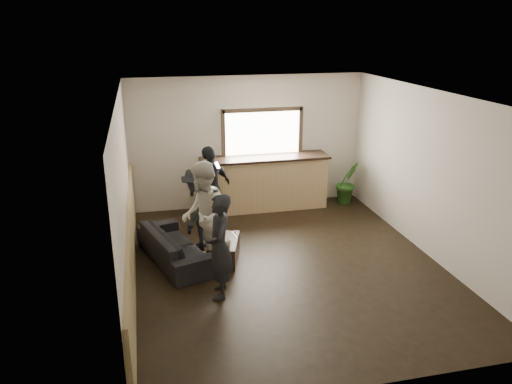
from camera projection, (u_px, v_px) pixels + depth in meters
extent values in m
cube|color=black|center=(286.00, 265.00, 8.29)|extent=(5.00, 6.00, 0.01)
cube|color=silver|center=(290.00, 96.00, 7.38)|extent=(5.00, 6.00, 0.01)
cube|color=#BEB5A7|center=(248.00, 142.00, 10.60)|extent=(5.00, 0.01, 2.80)
cube|color=#BEB5A7|center=(372.00, 275.00, 5.07)|extent=(5.00, 0.01, 2.80)
cube|color=#BEB5A7|center=(124.00, 197.00, 7.30)|extent=(0.01, 6.00, 2.80)
cube|color=#BEB5A7|center=(431.00, 175.00, 8.37)|extent=(0.01, 6.00, 2.80)
cube|color=#A18A5B|center=(131.00, 250.00, 7.59)|extent=(0.06, 5.90, 1.10)
cube|color=tan|center=(265.00, 184.00, 10.65)|extent=(2.60, 0.60, 1.10)
cube|color=black|center=(265.00, 158.00, 10.46)|extent=(2.70, 0.68, 0.05)
cube|color=white|center=(262.00, 133.00, 10.56)|extent=(1.60, 0.06, 0.90)
cube|color=#3F3326|center=(263.00, 110.00, 10.37)|extent=(1.72, 0.08, 0.08)
cube|color=#3F3326|center=(223.00, 135.00, 10.36)|extent=(0.08, 0.08, 1.06)
cube|color=#3F3326|center=(300.00, 131.00, 10.71)|extent=(0.08, 0.08, 1.06)
imported|color=black|center=(175.00, 246.00, 8.37)|extent=(1.25, 2.00, 0.54)
cube|color=black|center=(224.00, 250.00, 8.40)|extent=(0.68, 0.93, 0.37)
imported|color=silver|center=(219.00, 234.00, 8.47)|extent=(0.16, 0.16, 0.10)
imported|color=silver|center=(229.00, 243.00, 8.14)|extent=(0.13, 0.13, 0.09)
imported|color=#2D6623|center=(347.00, 182.00, 10.99)|extent=(0.60, 0.53, 0.95)
imported|color=black|center=(220.00, 246.00, 7.15)|extent=(0.46, 0.62, 1.57)
cube|color=black|center=(235.00, 234.00, 7.10)|extent=(0.10, 0.09, 0.12)
cube|color=#D7DBFD|center=(235.00, 233.00, 7.09)|extent=(0.09, 0.07, 0.11)
imported|color=beige|center=(203.00, 216.00, 7.95)|extent=(0.78, 0.94, 1.79)
cube|color=black|center=(217.00, 210.00, 7.94)|extent=(0.10, 0.08, 0.12)
cube|color=#D7DBFD|center=(217.00, 209.00, 7.93)|extent=(0.08, 0.07, 0.11)
imported|color=black|center=(198.00, 209.00, 8.68)|extent=(0.88, 1.10, 1.49)
cube|color=black|center=(210.00, 194.00, 8.56)|extent=(0.11, 0.10, 0.12)
cube|color=#D7DBFD|center=(210.00, 194.00, 8.55)|extent=(0.09, 0.09, 0.11)
imported|color=black|center=(210.00, 188.00, 9.57)|extent=(1.02, 0.85, 1.63)
cube|color=black|center=(217.00, 165.00, 9.26)|extent=(0.11, 0.12, 0.12)
cube|color=#D7DBFD|center=(217.00, 165.00, 9.26)|extent=(0.10, 0.10, 0.11)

